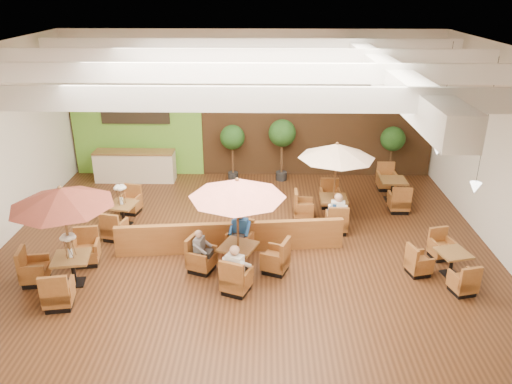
{
  "coord_description": "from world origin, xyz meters",
  "views": [
    {
      "loc": [
        0.6,
        -12.61,
        7.03
      ],
      "look_at": [
        0.3,
        0.5,
        1.5
      ],
      "focal_mm": 35.0,
      "sensor_mm": 36.0,
      "label": 1
    }
  ],
  "objects_px": {
    "booth_divider": "(230,237)",
    "diner_4": "(338,209)",
    "table_1": "(238,209)",
    "topiary_0": "(232,139)",
    "table_0": "(62,215)",
    "diner_0": "(236,264)",
    "table_5": "(392,190)",
    "topiary_2": "(393,141)",
    "table_4": "(442,264)",
    "diner_3": "(338,210)",
    "table_3": "(123,211)",
    "diner_1": "(240,228)",
    "service_counter": "(135,166)",
    "table_2": "(334,164)",
    "topiary_1": "(282,136)",
    "diner_2": "(201,246)"
  },
  "relations": [
    {
      "from": "table_1",
      "to": "topiary_1",
      "type": "relative_size",
      "value": 1.16
    },
    {
      "from": "table_0",
      "to": "topiary_0",
      "type": "height_order",
      "value": "table_0"
    },
    {
      "from": "table_2",
      "to": "table_3",
      "type": "distance_m",
      "value": 6.7
    },
    {
      "from": "table_2",
      "to": "table_5",
      "type": "bearing_deg",
      "value": 34.65
    },
    {
      "from": "topiary_0",
      "to": "diner_3",
      "type": "bearing_deg",
      "value": -51.76
    },
    {
      "from": "table_4",
      "to": "topiary_2",
      "type": "bearing_deg",
      "value": 74.0
    },
    {
      "from": "table_2",
      "to": "topiary_1",
      "type": "height_order",
      "value": "table_2"
    },
    {
      "from": "diner_4",
      "to": "table_3",
      "type": "bearing_deg",
      "value": -174.46
    },
    {
      "from": "service_counter",
      "to": "table_0",
      "type": "relative_size",
      "value": 1.11
    },
    {
      "from": "topiary_1",
      "to": "topiary_2",
      "type": "relative_size",
      "value": 1.12
    },
    {
      "from": "topiary_1",
      "to": "table_4",
      "type": "bearing_deg",
      "value": -59.06
    },
    {
      "from": "diner_1",
      "to": "topiary_1",
      "type": "bearing_deg",
      "value": -90.6
    },
    {
      "from": "table_3",
      "to": "table_5",
      "type": "distance_m",
      "value": 9.09
    },
    {
      "from": "service_counter",
      "to": "topiary_1",
      "type": "relative_size",
      "value": 1.26
    },
    {
      "from": "table_2",
      "to": "topiary_2",
      "type": "xyz_separation_m",
      "value": [
        2.6,
        3.4,
        -0.27
      ]
    },
    {
      "from": "table_1",
      "to": "diner_3",
      "type": "xyz_separation_m",
      "value": [
        2.85,
        2.28,
        -1.05
      ]
    },
    {
      "from": "topiary_0",
      "to": "diner_0",
      "type": "height_order",
      "value": "topiary_0"
    },
    {
      "from": "table_0",
      "to": "table_5",
      "type": "relative_size",
      "value": 1.04
    },
    {
      "from": "topiary_1",
      "to": "diner_0",
      "type": "bearing_deg",
      "value": -99.59
    },
    {
      "from": "topiary_1",
      "to": "diner_3",
      "type": "height_order",
      "value": "topiary_1"
    },
    {
      "from": "booth_divider",
      "to": "diner_4",
      "type": "bearing_deg",
      "value": 15.05
    },
    {
      "from": "table_4",
      "to": "diner_3",
      "type": "distance_m",
      "value": 3.38
    },
    {
      "from": "service_counter",
      "to": "table_0",
      "type": "xyz_separation_m",
      "value": [
        0.12,
        -7.1,
        1.32
      ]
    },
    {
      "from": "table_3",
      "to": "diner_2",
      "type": "distance_m",
      "value": 3.82
    },
    {
      "from": "table_2",
      "to": "diner_3",
      "type": "relative_size",
      "value": 3.33
    },
    {
      "from": "table_0",
      "to": "table_1",
      "type": "distance_m",
      "value": 4.22
    },
    {
      "from": "table_2",
      "to": "table_0",
      "type": "bearing_deg",
      "value": -150.28
    },
    {
      "from": "table_4",
      "to": "diner_4",
      "type": "distance_m",
      "value": 3.38
    },
    {
      "from": "table_1",
      "to": "topiary_0",
      "type": "xyz_separation_m",
      "value": [
        -0.57,
        6.62,
        -0.2
      ]
    },
    {
      "from": "topiary_2",
      "to": "topiary_0",
      "type": "bearing_deg",
      "value": 180.0
    },
    {
      "from": "table_4",
      "to": "diner_4",
      "type": "xyz_separation_m",
      "value": [
        -2.42,
        2.32,
        0.46
      ]
    },
    {
      "from": "topiary_2",
      "to": "diner_0",
      "type": "bearing_deg",
      "value": -125.41
    },
    {
      "from": "table_2",
      "to": "diner_2",
      "type": "distance_m",
      "value": 5.07
    },
    {
      "from": "table_3",
      "to": "topiary_0",
      "type": "xyz_separation_m",
      "value": [
        3.17,
        4.01,
        1.11
      ]
    },
    {
      "from": "diner_1",
      "to": "table_3",
      "type": "bearing_deg",
      "value": -11.53
    },
    {
      "from": "table_2",
      "to": "table_5",
      "type": "xyz_separation_m",
      "value": [
        2.3,
        1.56,
        -1.49
      ]
    },
    {
      "from": "table_0",
      "to": "diner_0",
      "type": "distance_m",
      "value": 4.32
    },
    {
      "from": "diner_1",
      "to": "diner_4",
      "type": "height_order",
      "value": "diner_4"
    },
    {
      "from": "topiary_2",
      "to": "diner_2",
      "type": "xyz_separation_m",
      "value": [
        -6.36,
        -6.62,
        -0.85
      ]
    },
    {
      "from": "table_1",
      "to": "table_0",
      "type": "bearing_deg",
      "value": -149.77
    },
    {
      "from": "diner_2",
      "to": "diner_3",
      "type": "xyz_separation_m",
      "value": [
        3.82,
        2.28,
        0.02
      ]
    },
    {
      "from": "diner_4",
      "to": "table_4",
      "type": "bearing_deg",
      "value": -35.25
    },
    {
      "from": "topiary_1",
      "to": "diner_4",
      "type": "relative_size",
      "value": 2.81
    },
    {
      "from": "table_3",
      "to": "diner_1",
      "type": "relative_size",
      "value": 3.11
    },
    {
      "from": "table_2",
      "to": "table_3",
      "type": "height_order",
      "value": "table_2"
    },
    {
      "from": "table_3",
      "to": "diner_1",
      "type": "distance_m",
      "value": 4.09
    },
    {
      "from": "topiary_1",
      "to": "diner_2",
      "type": "xyz_separation_m",
      "value": [
        -2.25,
        -6.62,
        -1.04
      ]
    },
    {
      "from": "service_counter",
      "to": "diner_0",
      "type": "distance_m",
      "value": 8.54
    },
    {
      "from": "diner_1",
      "to": "table_1",
      "type": "bearing_deg",
      "value": 102.18
    },
    {
      "from": "table_1",
      "to": "topiary_2",
      "type": "relative_size",
      "value": 1.29
    }
  ]
}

